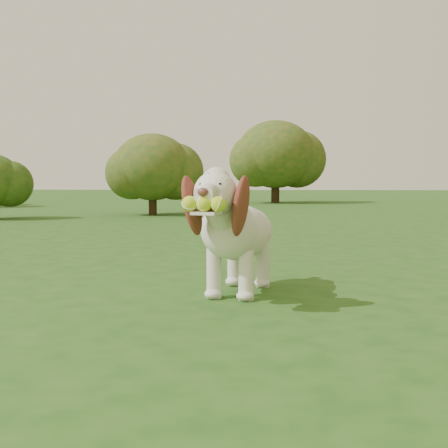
{
  "coord_description": "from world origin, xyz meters",
  "views": [
    {
      "loc": [
        0.57,
        -2.68,
        0.65
      ],
      "look_at": [
        0.33,
        0.26,
        0.42
      ],
      "focal_mm": 45.0,
      "sensor_mm": 36.0,
      "label": 1
    }
  ],
  "objects": [
    {
      "name": "shrub_i",
      "position": [
        0.77,
        14.3,
        1.45
      ],
      "size": [
        2.38,
        2.38,
        2.47
      ],
      "color": "#382314",
      "rests_on": "ground"
    },
    {
      "name": "ground",
      "position": [
        0.0,
        0.0,
        0.0
      ],
      "size": [
        80.0,
        80.0,
        0.0
      ],
      "primitive_type": "plane",
      "color": "#1E4814",
      "rests_on": "ground"
    },
    {
      "name": "dog",
      "position": [
        0.38,
        0.48,
        0.38
      ],
      "size": [
        0.52,
        1.11,
        0.72
      ],
      "rotation": [
        0.0,
        0.0,
        -0.22
      ],
      "color": "silver",
      "rests_on": "ground"
    },
    {
      "name": "shrub_b",
      "position": [
        -1.66,
        8.0,
        0.92
      ],
      "size": [
        1.51,
        1.51,
        1.56
      ],
      "color": "#382314",
      "rests_on": "ground"
    }
  ]
}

